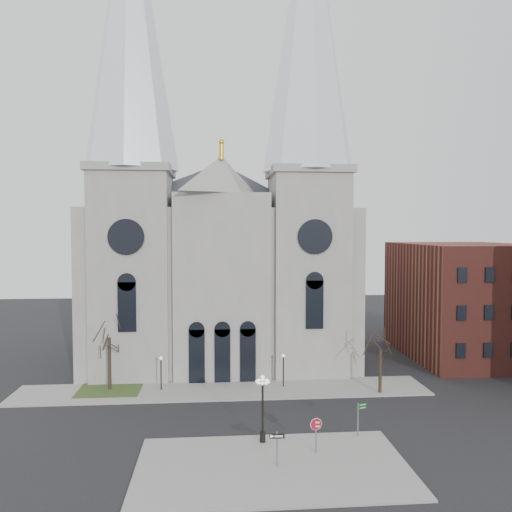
{
  "coord_description": "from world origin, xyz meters",
  "views": [
    {
      "loc": [
        -0.75,
        -36.89,
        15.69
      ],
      "look_at": [
        2.98,
        8.0,
        13.33
      ],
      "focal_mm": 35.0,
      "sensor_mm": 36.0,
      "label": 1
    }
  ],
  "objects": [
    {
      "name": "globe_lamp",
      "position": [
        2.7,
        -1.25,
        3.27
      ],
      "size": [
        1.24,
        1.24,
        4.98
      ],
      "rotation": [
        0.0,
        0.0,
        -0.17
      ],
      "color": "black",
      "rests_on": "sidewalk_near"
    },
    {
      "name": "sidewalk_far",
      "position": [
        0.0,
        11.0,
        0.07
      ],
      "size": [
        40.0,
        6.0,
        0.14
      ],
      "primitive_type": "cube",
      "color": "gray",
      "rests_on": "ground"
    },
    {
      "name": "ped_lamp_right",
      "position": [
        6.0,
        11.5,
        2.33
      ],
      "size": [
        0.32,
        0.32,
        3.26
      ],
      "color": "black",
      "rests_on": "sidewalk_far"
    },
    {
      "name": "cathedral",
      "position": [
        0.0,
        22.86,
        18.48
      ],
      "size": [
        33.0,
        26.66,
        54.0
      ],
      "color": "gray",
      "rests_on": "ground"
    },
    {
      "name": "bg_building_brick",
      "position": [
        30.0,
        22.0,
        7.0
      ],
      "size": [
        14.0,
        18.0,
        14.0
      ],
      "primitive_type": "cube",
      "color": "brown",
      "rests_on": "ground"
    },
    {
      "name": "ground",
      "position": [
        0.0,
        0.0,
        0.0
      ],
      "size": [
        160.0,
        160.0,
        0.0
      ],
      "primitive_type": "plane",
      "color": "black",
      "rests_on": "ground"
    },
    {
      "name": "sidewalk_near",
      "position": [
        3.0,
        -5.0,
        0.07
      ],
      "size": [
        18.0,
        10.0,
        0.14
      ],
      "primitive_type": "cube",
      "color": "gray",
      "rests_on": "ground"
    },
    {
      "name": "tree_left",
      "position": [
        -11.0,
        12.0,
        5.58
      ],
      "size": [
        3.2,
        3.2,
        7.5
      ],
      "color": "black",
      "rests_on": "ground"
    },
    {
      "name": "one_way_sign",
      "position": [
        3.29,
        -5.02,
        1.67
      ],
      "size": [
        1.0,
        0.1,
        2.28
      ],
      "rotation": [
        0.0,
        0.0,
        -0.04
      ],
      "color": "slate",
      "rests_on": "sidewalk_near"
    },
    {
      "name": "ped_lamp_left",
      "position": [
        -6.0,
        11.5,
        2.33
      ],
      "size": [
        0.32,
        0.32,
        3.26
      ],
      "color": "black",
      "rests_on": "sidewalk_far"
    },
    {
      "name": "tree_right",
      "position": [
        15.0,
        9.0,
        4.47
      ],
      "size": [
        3.2,
        3.2,
        6.0
      ],
      "color": "black",
      "rests_on": "ground"
    },
    {
      "name": "street_name_sign",
      "position": [
        10.05,
        -0.76,
        1.61
      ],
      "size": [
        0.76,
        0.35,
        2.52
      ],
      "rotation": [
        0.0,
        0.0,
        0.39
      ],
      "color": "slate",
      "rests_on": "sidewalk_near"
    },
    {
      "name": "grass_patch",
      "position": [
        -11.0,
        12.0,
        0.09
      ],
      "size": [
        6.0,
        5.0,
        0.18
      ],
      "primitive_type": "cube",
      "color": "#2E451D",
      "rests_on": "ground"
    },
    {
      "name": "stop_sign",
      "position": [
        6.24,
        -3.34,
        1.92
      ],
      "size": [
        0.89,
        0.2,
        2.5
      ],
      "rotation": [
        0.0,
        0.0,
        -0.19
      ],
      "color": "slate",
      "rests_on": "sidewalk_near"
    }
  ]
}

